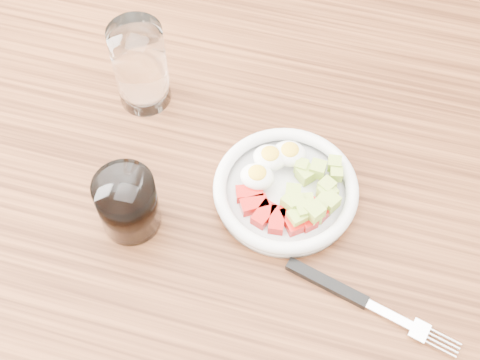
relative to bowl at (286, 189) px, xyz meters
name	(u,v)px	position (x,y,z in m)	size (l,w,h in m)	color
dining_table	(245,236)	(-0.05, -0.02, -0.12)	(1.50, 0.90, 0.77)	brown
bowl	(286,189)	(0.00, 0.00, 0.00)	(0.19, 0.19, 0.04)	white
fork	(349,295)	(0.10, -0.11, -0.01)	(0.22, 0.07, 0.01)	black
water_glass	(140,66)	(-0.23, 0.11, 0.05)	(0.07, 0.07, 0.13)	white
coffee_glass	(128,204)	(-0.18, -0.09, 0.02)	(0.07, 0.07, 0.09)	white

